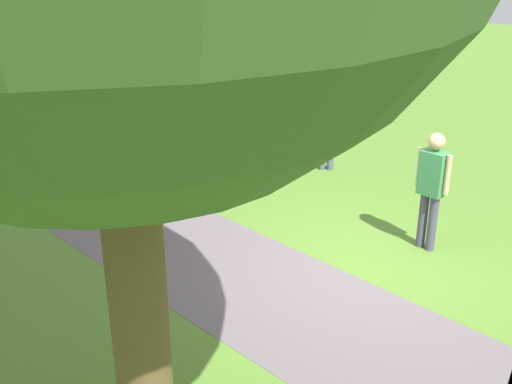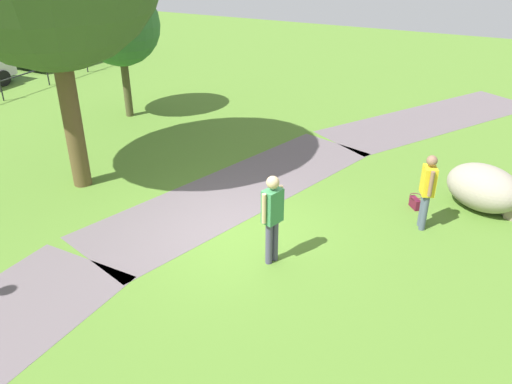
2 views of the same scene
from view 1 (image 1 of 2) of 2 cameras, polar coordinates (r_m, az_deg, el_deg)
The scene contains 8 objects.
ground_plane at distance 8.99m, azimuth 9.63°, elevation -7.11°, with size 48.00×48.00×0.00m, color #527B2B.
footpath_segment_mid at distance 8.96m, azimuth -2.89°, elevation -6.87°, with size 8.30×4.68×0.01m.
footpath_segment_far at distance 15.63m, azimuth -20.06°, elevation 5.17°, with size 7.95×6.24×0.01m.
lawn_boulder at distance 13.74m, azimuth 2.24°, elevation 6.37°, with size 1.88×2.06×1.00m.
woman_with_handbag at distance 12.17m, azimuth 6.41°, elevation 6.19°, with size 0.49×0.35×1.64m.
man_near_boulder at distance 9.40m, azimuth 15.40°, elevation 0.79°, with size 0.50×0.34×1.78m.
handbag_on_grass at distance 12.47m, azimuth 2.40°, elevation 2.83°, with size 0.38×0.38×0.31m.
backpack_by_boulder at distance 14.32m, azimuth 4.02°, elevation 5.76°, with size 0.34×0.34×0.40m.
Camera 1 is at (-2.05, 7.50, 4.51)m, focal length 44.93 mm.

